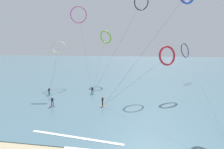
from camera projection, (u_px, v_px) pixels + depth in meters
sea_water at (140, 65)px, 119.91m from camera, size 400.00×200.00×0.08m
surfer_amber at (103, 102)px, 38.55m from camera, size 1.40×0.61×1.70m
surfer_emerald at (92, 91)px, 48.15m from camera, size 1.40×0.58×1.70m
surfer_teal at (49, 92)px, 47.07m from camera, size 1.40×0.61×1.70m
surfer_violet at (52, 102)px, 38.46m from camera, size 1.40×0.63×1.70m
kite_navy at (185, 50)px, 67.49m from camera, size 3.80×50.27×11.86m
kite_charcoal at (141, 2)px, 53.16m from camera, size 12.28×11.67×23.97m
kite_lime at (106, 37)px, 64.06m from camera, size 4.50×19.73×15.60m
kite_magenta at (79, 15)px, 66.00m from camera, size 12.16×20.99×23.15m
kite_ivory at (58, 47)px, 47.73m from camera, size 3.47×3.56×12.06m
kite_crimson at (167, 56)px, 45.48m from camera, size 13.88×12.08×11.05m
wave_crest_mid at (75, 138)px, 25.32m from camera, size 12.05×2.23×0.12m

